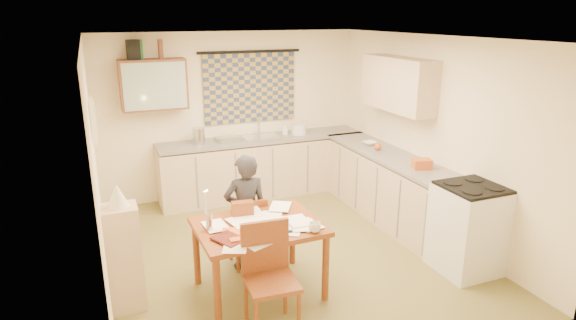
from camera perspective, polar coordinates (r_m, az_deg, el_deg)
name	(u,v)px	position (r m, az deg, el deg)	size (l,w,h in m)	color
floor	(286,253)	(5.89, -0.22, -10.93)	(4.00, 4.50, 0.02)	olive
ceiling	(286,37)	(5.21, -0.25, 14.38)	(4.00, 4.50, 0.02)	white
wall_back	(231,115)	(7.50, -6.73, 5.35)	(4.00, 0.02, 2.50)	#FAEAC4
wall_front	(405,234)	(3.55, 13.69, -8.46)	(4.00, 0.02, 2.50)	#FAEAC4
wall_left	(95,174)	(5.05, -21.89, -1.51)	(0.02, 4.50, 2.50)	#FAEAC4
wall_right	(432,136)	(6.42, 16.67, 2.77)	(0.02, 4.50, 2.50)	#FAEAC4
window_blind	(250,88)	(7.48, -4.52, 8.50)	(1.45, 0.03, 1.05)	navy
curtain_rod	(250,52)	(7.40, -4.57, 12.69)	(0.04, 0.04, 1.60)	black
wall_cabinet	(153,85)	(7.02, -15.66, 8.61)	(0.90, 0.34, 0.70)	brown
wall_cabinet_glass	(155,86)	(6.85, -15.48, 8.43)	(0.84, 0.02, 0.64)	#99B2A5
upper_cabinet_right	(398,84)	(6.63, 12.92, 8.79)	(0.34, 1.30, 0.70)	tan
framed_print	(93,120)	(5.33, -22.08, 4.41)	(0.04, 0.50, 0.40)	beige
print_canvas	(96,120)	(5.33, -21.81, 4.44)	(0.01, 0.42, 0.32)	white
counter_back	(266,166)	(7.54, -2.61, -0.75)	(3.30, 0.62, 0.92)	tan
counter_right	(395,191)	(6.67, 12.61, -3.58)	(0.62, 2.95, 0.92)	tan
stove	(468,228)	(5.67, 20.57, -7.60)	(0.64, 0.64, 0.99)	white
sink	(261,140)	(7.40, -3.16, 2.35)	(0.55, 0.45, 0.10)	silver
tap	(259,126)	(7.53, -3.50, 4.01)	(0.03, 0.03, 0.28)	silver
dish_rack	(228,139)	(7.24, -7.08, 2.48)	(0.35, 0.30, 0.06)	silver
kettle	(199,136)	(7.12, -10.53, 2.82)	(0.18, 0.18, 0.24)	silver
mixing_bowl	(299,129)	(7.59, 1.28, 3.68)	(0.24, 0.24, 0.16)	white
soap_bottle	(285,129)	(7.55, -0.40, 3.65)	(0.09, 0.09, 0.17)	white
bowl	(370,143)	(7.08, 9.66, 1.98)	(0.19, 0.19, 0.05)	white
orange_bag	(422,164)	(6.12, 15.58, -0.45)	(0.22, 0.16, 0.12)	#C15722
fruit_orange	(378,147)	(6.80, 10.61, 1.55)	(0.10, 0.10, 0.10)	#C15722
speaker	(133,50)	(6.95, -17.88, 12.34)	(0.16, 0.20, 0.26)	black
bottle_green	(140,49)	(6.95, -17.11, 12.41)	(0.07, 0.07, 0.26)	#195926
bottle_brown	(160,49)	(6.98, -14.88, 12.60)	(0.07, 0.07, 0.26)	brown
dining_table	(259,258)	(4.97, -3.45, -11.51)	(1.24, 0.95, 0.75)	#693011
chair_far	(248,244)	(5.53, -4.75, -9.85)	(0.38, 0.38, 0.82)	#693011
chair_near	(271,299)	(4.48, -2.03, -16.09)	(0.47, 0.47, 0.98)	#693011
person	(246,212)	(5.31, -5.00, -6.21)	(0.50, 0.35, 1.32)	black
shelf_stand	(124,258)	(4.90, -18.83, -10.96)	(0.32, 0.30, 1.05)	tan
lampshade	(117,196)	(4.64, -19.57, -3.99)	(0.20, 0.20, 0.22)	beige
letter_rack	(243,209)	(4.96, -5.41, -5.81)	(0.22, 0.10, 0.16)	#693011
mug	(315,227)	(4.62, 3.17, -7.98)	(0.13, 0.13, 0.09)	white
magazine	(220,244)	(4.43, -8.10, -9.78)	(0.33, 0.36, 0.03)	maroon
book	(222,235)	(4.60, -7.87, -8.75)	(0.27, 0.31, 0.02)	#C15722
orange_box	(237,241)	(4.45, -6.12, -9.49)	(0.12, 0.08, 0.04)	#C15722
eyeglasses	(286,232)	(4.62, -0.25, -8.54)	(0.13, 0.04, 0.02)	black
candle_holder	(209,222)	(4.68, -9.32, -7.29)	(0.06, 0.06, 0.18)	silver
candle	(205,202)	(4.62, -9.79, -4.96)	(0.02, 0.02, 0.22)	white
candle_flame	(207,191)	(4.56, -9.59, -3.60)	(0.02, 0.02, 0.02)	#FFCC66
papers	(271,223)	(4.80, -2.06, -7.46)	(1.10, 1.04, 0.03)	white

